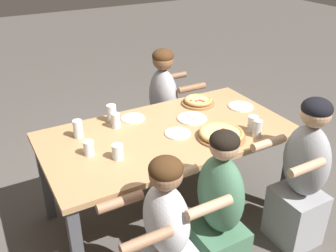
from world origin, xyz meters
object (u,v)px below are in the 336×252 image
at_px(empty_plate_b, 241,106).
at_px(empty_plate_d, 133,118).
at_px(pizza_board_second, 221,134).
at_px(drinking_glass_a, 116,120).
at_px(diner_far_midright, 164,113).
at_px(empty_plate_a, 192,118).
at_px(diner_near_midleft, 166,242).
at_px(diner_near_center, 218,218).
at_px(empty_plate_c, 178,133).
at_px(drinking_glass_b, 78,130).
at_px(drinking_glass_e, 89,149).
at_px(drinking_glass_g, 253,125).
at_px(drinking_glass_c, 118,153).
at_px(pizza_board_main, 198,101).
at_px(drinking_glass_f, 257,130).
at_px(diner_near_right, 302,180).
at_px(drinking_glass_d, 112,114).

relative_size(empty_plate_b, empty_plate_d, 1.13).
distance_m(pizza_board_second, drinking_glass_a, 0.80).
bearing_deg(drinking_glass_a, diner_far_midright, 34.81).
xyz_separation_m(empty_plate_a, empty_plate_b, (0.49, -0.01, 0.00)).
bearing_deg(empty_plate_d, diner_near_midleft, -104.61).
relative_size(empty_plate_b, diner_near_center, 0.19).
relative_size(empty_plate_c, empty_plate_d, 1.03).
xyz_separation_m(drinking_glass_b, drinking_glass_e, (-0.01, -0.27, -0.02)).
distance_m(empty_plate_c, drinking_glass_e, 0.67).
bearing_deg(pizza_board_second, drinking_glass_g, -6.25).
distance_m(empty_plate_c, diner_far_midright, 0.87).
distance_m(drinking_glass_e, drinking_glass_g, 1.21).
bearing_deg(drinking_glass_c, drinking_glass_g, -7.45).
xyz_separation_m(empty_plate_d, drinking_glass_e, (-0.48, -0.35, 0.04)).
height_order(drinking_glass_b, diner_near_midleft, diner_near_midleft).
distance_m(empty_plate_c, drinking_glass_g, 0.57).
xyz_separation_m(pizza_board_main, empty_plate_c, (-0.43, -0.38, -0.02)).
relative_size(pizza_board_main, empty_plate_d, 1.51).
height_order(pizza_board_second, drinking_glass_f, drinking_glass_f).
bearing_deg(diner_near_right, drinking_glass_f, 24.63).
distance_m(pizza_board_main, empty_plate_d, 0.61).
bearing_deg(diner_far_midright, drinking_glass_c, -43.01).
xyz_separation_m(pizza_board_second, diner_near_midleft, (-0.71, -0.45, -0.32)).
bearing_deg(drinking_glass_g, drinking_glass_d, 142.62).
height_order(empty_plate_b, drinking_glass_f, drinking_glass_f).
distance_m(drinking_glass_a, drinking_glass_e, 0.41).
bearing_deg(empty_plate_c, drinking_glass_e, 176.16).
bearing_deg(diner_near_right, drinking_glass_c, 64.38).
bearing_deg(pizza_board_main, drinking_glass_g, -81.40).
xyz_separation_m(empty_plate_d, diner_near_midleft, (-0.27, -1.04, -0.30)).
height_order(pizza_board_second, drinking_glass_a, drinking_glass_a).
height_order(empty_plate_d, diner_near_center, diner_near_center).
bearing_deg(empty_plate_d, empty_plate_a, -29.19).
xyz_separation_m(empty_plate_d, drinking_glass_b, (-0.47, -0.08, 0.06)).
height_order(empty_plate_a, diner_near_midleft, diner_near_midleft).
relative_size(empty_plate_b, drinking_glass_a, 1.78).
bearing_deg(diner_far_midright, drinking_glass_e, -52.74).
bearing_deg(drinking_glass_e, empty_plate_a, 7.31).
bearing_deg(empty_plate_a, empty_plate_c, -144.77).
bearing_deg(drinking_glass_a, drinking_glass_f, -36.43).
relative_size(diner_near_midleft, diner_near_right, 0.91).
xyz_separation_m(drinking_glass_a, drinking_glass_d, (0.01, 0.11, 0.00)).
relative_size(pizza_board_second, empty_plate_c, 1.85).
bearing_deg(pizza_board_second, pizza_board_main, 73.23).
relative_size(drinking_glass_c, diner_near_right, 0.09).
relative_size(pizza_board_second, diner_near_midleft, 0.33).
bearing_deg(pizza_board_main, empty_plate_b, -38.60).
distance_m(drinking_glass_b, drinking_glass_d, 0.33).
height_order(diner_far_midright, diner_near_center, diner_far_midright).
height_order(pizza_board_second, empty_plate_c, pizza_board_second).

